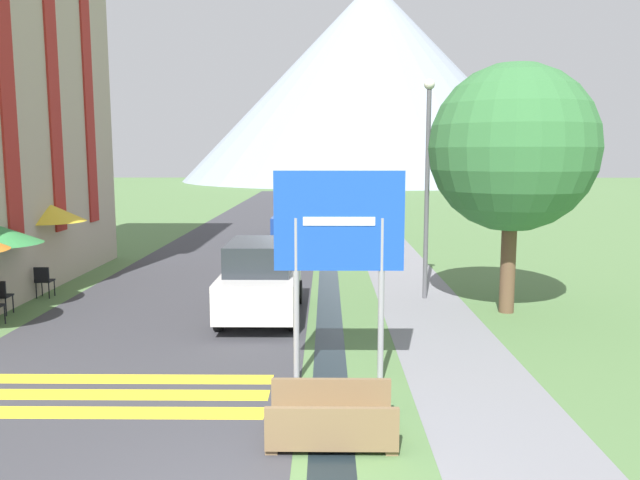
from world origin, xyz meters
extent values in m
plane|color=#517542|center=(0.00, 20.00, 0.00)|extent=(160.00, 160.00, 0.00)
cube|color=#38383D|center=(-2.50, 30.00, 0.00)|extent=(6.40, 60.00, 0.01)
cube|color=slate|center=(3.60, 30.00, 0.00)|extent=(2.20, 60.00, 0.01)
cube|color=black|center=(1.20, 30.00, 0.00)|extent=(0.60, 60.00, 0.00)
cube|color=yellow|center=(-2.50, 2.71, 0.01)|extent=(5.44, 0.44, 0.01)
cube|color=yellow|center=(-2.50, 3.41, 0.01)|extent=(5.44, 0.44, 0.01)
cube|color=yellow|center=(-2.50, 4.11, 0.01)|extent=(5.44, 0.44, 0.01)
cone|color=gray|center=(7.91, 88.89, 14.54)|extent=(56.09, 56.09, 29.08)
cube|color=maroon|center=(-6.65, 9.36, 6.37)|extent=(0.06, 0.70, 9.56)
cube|color=maroon|center=(-6.65, 12.00, 6.37)|extent=(0.06, 0.70, 9.56)
cube|color=maroon|center=(-6.65, 14.64, 6.37)|extent=(0.06, 0.70, 9.56)
cylinder|color=gray|center=(0.63, 4.07, 1.39)|extent=(0.10, 0.10, 2.78)
cylinder|color=gray|center=(2.04, 4.07, 1.39)|extent=(0.10, 0.10, 2.78)
cube|color=#1947B7|center=(1.34, 4.05, 2.73)|extent=(2.14, 0.05, 1.64)
cube|color=white|center=(1.34, 4.02, 2.73)|extent=(1.17, 0.02, 0.14)
cube|color=brown|center=(1.20, 1.91, 0.14)|extent=(1.70, 1.10, 0.12)
cube|color=brown|center=(1.20, 1.40, 0.43)|extent=(1.70, 0.08, 0.45)
cube|color=brown|center=(1.20, 2.42, 0.43)|extent=(1.70, 0.08, 0.45)
cube|color=brown|center=(0.43, 1.91, 0.04)|extent=(0.16, 0.99, 0.08)
cube|color=brown|center=(1.97, 1.91, 0.04)|extent=(0.16, 0.99, 0.08)
cube|color=silver|center=(-0.40, 8.37, 0.72)|extent=(1.70, 4.10, 0.84)
cube|color=#23282D|center=(-0.40, 8.17, 1.48)|extent=(1.44, 2.26, 0.68)
cylinder|color=black|center=(-1.21, 9.64, 0.30)|extent=(0.18, 0.60, 0.60)
cylinder|color=black|center=(0.41, 9.64, 0.30)|extent=(0.18, 0.60, 0.60)
cylinder|color=black|center=(-1.21, 7.10, 0.30)|extent=(0.18, 0.60, 0.60)
cylinder|color=black|center=(0.41, 7.10, 0.30)|extent=(0.18, 0.60, 0.60)
cube|color=navy|center=(-0.29, 22.10, 0.72)|extent=(1.89, 4.34, 0.84)
cube|color=#23282D|center=(-0.29, 21.88, 1.48)|extent=(1.61, 2.39, 0.68)
cylinder|color=black|center=(-1.19, 23.44, 0.30)|extent=(0.18, 0.60, 0.60)
cylinder|color=black|center=(0.62, 23.44, 0.30)|extent=(0.18, 0.60, 0.60)
cylinder|color=black|center=(-1.19, 20.75, 0.30)|extent=(0.18, 0.60, 0.60)
cylinder|color=black|center=(0.62, 20.75, 0.30)|extent=(0.18, 0.60, 0.60)
cylinder|color=black|center=(-6.15, 7.60, 0.23)|extent=(0.03, 0.03, 0.45)
cube|color=black|center=(-6.43, 10.27, 0.45)|extent=(0.40, 0.40, 0.04)
cube|color=black|center=(-6.43, 10.09, 0.65)|extent=(0.40, 0.04, 0.40)
cylinder|color=black|center=(-6.60, 10.44, 0.23)|extent=(0.03, 0.03, 0.45)
cylinder|color=black|center=(-6.26, 10.44, 0.23)|extent=(0.03, 0.03, 0.45)
cylinder|color=black|center=(-6.60, 10.10, 0.23)|extent=(0.03, 0.03, 0.45)
cylinder|color=black|center=(-6.26, 10.10, 0.23)|extent=(0.03, 0.03, 0.45)
cube|color=black|center=(-6.64, 8.44, 0.45)|extent=(0.40, 0.40, 0.04)
cylinder|color=black|center=(-6.47, 8.61, 0.23)|extent=(0.03, 0.03, 0.45)
cylinder|color=black|center=(-6.47, 8.27, 0.23)|extent=(0.03, 0.03, 0.45)
cylinder|color=#B7B2A8|center=(-6.78, 11.46, 1.14)|extent=(0.06, 0.06, 2.29)
cone|color=yellow|center=(-6.78, 11.46, 2.19)|extent=(2.08, 2.08, 0.53)
cylinder|color=#515156|center=(3.76, 10.26, 2.73)|extent=(0.12, 0.12, 5.47)
sphere|color=silver|center=(3.76, 10.26, 5.59)|extent=(0.28, 0.28, 0.28)
cylinder|color=brown|center=(5.52, 8.79, 1.14)|extent=(0.36, 0.36, 2.28)
sphere|color=#336B38|center=(5.52, 8.79, 3.97)|extent=(3.96, 3.96, 3.96)
camera|label=1|loc=(1.13, -6.07, 3.80)|focal=35.00mm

